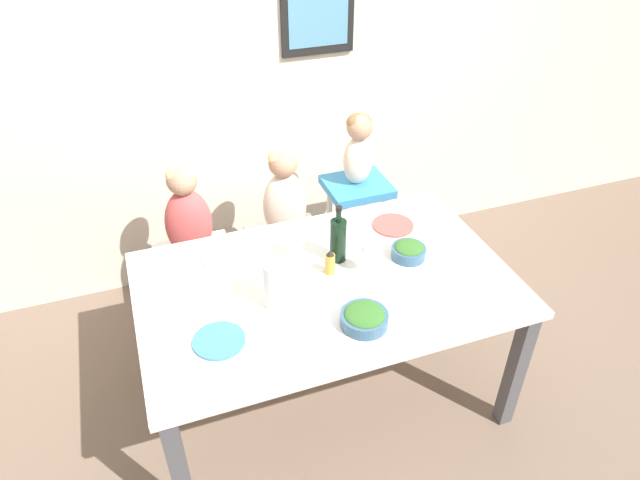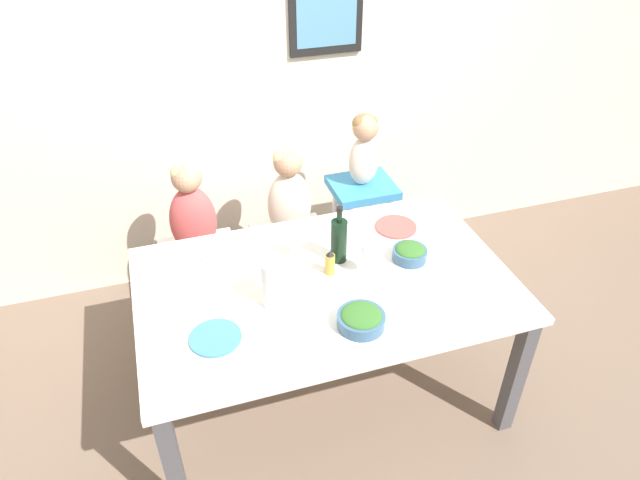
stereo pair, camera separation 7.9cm
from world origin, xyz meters
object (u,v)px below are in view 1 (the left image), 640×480
object	(u,v)px
wine_bottle	(338,239)
paper_towel_roll	(276,285)
chair_right_highchair	(356,206)
dinner_plate_front_left	(219,341)
dinner_plate_back_right	(393,225)
wine_glass_near	(369,251)
chair_far_left	(196,265)
person_baby_right	(359,145)
person_child_center	(284,194)
salad_bowl_small	(409,251)
chair_far_center	(287,246)
person_child_left	(187,212)
wine_glass_far	(299,237)
dinner_plate_back_left	(223,256)
salad_bowl_large	(364,317)

from	to	relation	value
wine_bottle	paper_towel_roll	bearing A→B (deg)	-150.11
chair_right_highchair	dinner_plate_front_left	world-z (taller)	dinner_plate_front_left
dinner_plate_back_right	wine_glass_near	bearing A→B (deg)	-131.95
dinner_plate_back_right	chair_far_left	bearing A→B (deg)	153.00
wine_bottle	wine_glass_near	distance (m)	0.18
chair_right_highchair	person_baby_right	bearing A→B (deg)	90.00
person_child_center	dinner_plate_front_left	bearing A→B (deg)	-119.91
dinner_plate_front_left	person_child_center	bearing A→B (deg)	60.09
paper_towel_roll	wine_glass_near	bearing A→B (deg)	7.86
chair_far_left	wine_bottle	distance (m)	1.03
person_child_center	person_baby_right	distance (m)	0.51
salad_bowl_small	dinner_plate_front_left	bearing A→B (deg)	-165.86
chair_right_highchair	wine_glass_near	world-z (taller)	wine_glass_near
chair_far_left	salad_bowl_small	world-z (taller)	salad_bowl_small
chair_far_center	person_child_left	bearing A→B (deg)	179.89
chair_right_highchair	chair_far_center	bearing A→B (deg)	-180.00
paper_towel_roll	dinner_plate_back_right	xyz separation A→B (m)	(0.74, 0.37, -0.11)
chair_far_left	person_baby_right	world-z (taller)	person_baby_right
dinner_plate_front_left	chair_far_center	bearing A→B (deg)	60.06
person_baby_right	wine_glass_near	distance (m)	0.87
dinner_plate_front_left	wine_glass_near	bearing A→B (deg)	14.99
person_child_left	wine_glass_far	bearing A→B (deg)	-53.47
paper_towel_roll	salad_bowl_small	world-z (taller)	paper_towel_roll
paper_towel_roll	wine_glass_near	world-z (taller)	paper_towel_roll
dinner_plate_front_left	person_child_left	bearing A→B (deg)	88.21
chair_far_center	person_baby_right	world-z (taller)	person_baby_right
chair_far_left	dinner_plate_back_left	distance (m)	0.61
chair_right_highchair	paper_towel_roll	world-z (taller)	paper_towel_roll
chair_right_highchair	dinner_plate_front_left	xyz separation A→B (m)	(-1.04, -1.02, 0.19)
chair_right_highchair	salad_bowl_large	distance (m)	1.23
wine_bottle	dinner_plate_back_left	xyz separation A→B (m)	(-0.52, 0.20, -0.11)
chair_right_highchair	person_child_left	bearing A→B (deg)	179.94
salad_bowl_large	paper_towel_roll	bearing A→B (deg)	141.95
chair_right_highchair	salad_bowl_small	size ratio (longest dim) A/B	4.52
chair_far_left	dinner_plate_back_right	xyz separation A→B (m)	(0.99, -0.51, 0.38)
wine_glass_near	salad_bowl_large	bearing A→B (deg)	-116.54
wine_glass_far	dinner_plate_back_left	xyz separation A→B (m)	(-0.35, 0.14, -0.12)
person_child_left	wine_bottle	bearing A→B (deg)	-47.18
chair_far_left	wine_glass_far	xyz separation A→B (m)	(0.45, -0.61, 0.50)
chair_far_left	person_child_left	size ratio (longest dim) A/B	0.82
chair_right_highchair	wine_glass_far	world-z (taller)	wine_glass_far
chair_far_center	wine_glass_far	world-z (taller)	wine_glass_far
wine_glass_far	salad_bowl_small	distance (m)	0.53
salad_bowl_large	person_child_left	bearing A→B (deg)	116.56
person_child_left	paper_towel_roll	world-z (taller)	person_child_left
chair_right_highchair	dinner_plate_back_right	xyz separation A→B (m)	(-0.01, -0.51, 0.19)
dinner_plate_front_left	salad_bowl_large	bearing A→B (deg)	-10.19
chair_right_highchair	person_baby_right	xyz separation A→B (m)	(0.00, 0.00, 0.41)
chair_right_highchair	person_child_center	distance (m)	0.49
wine_glass_near	salad_bowl_large	xyz separation A→B (m)	(-0.15, -0.31, -0.09)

